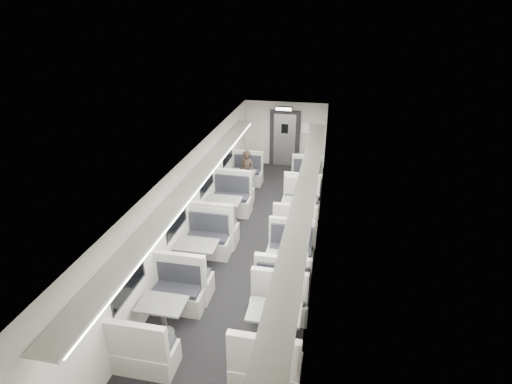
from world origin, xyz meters
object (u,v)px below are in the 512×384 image
at_px(booth_right_b, 298,214).
at_px(exit_sign, 284,109).
at_px(booth_right_d, 274,328).
at_px(vestibule_door, 285,139).
at_px(booth_left_b, 223,213).
at_px(passenger, 247,172).
at_px(booth_right_c, 286,273).
at_px(booth_left_d, 164,318).
at_px(booth_left_a, 242,182).
at_px(booth_left_c, 198,258).
at_px(booth_right_a, 304,187).

relative_size(booth_right_b, exit_sign, 3.54).
bearing_deg(booth_right_d, vestibule_door, 96.43).
distance_m(booth_left_b, passenger, 2.35).
distance_m(booth_right_c, passenger, 4.97).
relative_size(booth_left_d, booth_right_d, 0.92).
bearing_deg(booth_right_d, passenger, 106.55).
xyz_separation_m(booth_right_b, passenger, (-1.85, 1.94, 0.31)).
relative_size(booth_left_a, exit_sign, 3.33).
bearing_deg(booth_left_c, exit_sign, 81.38).
distance_m(booth_left_d, passenger, 6.37).
xyz_separation_m(booth_left_a, booth_right_b, (2.00, -1.88, 0.02)).
height_order(booth_left_a, booth_left_d, booth_left_a).
xyz_separation_m(passenger, vestibule_door, (0.85, 2.63, 0.33)).
bearing_deg(booth_right_c, booth_left_c, 175.59).
height_order(booth_left_a, exit_sign, exit_sign).
xyz_separation_m(booth_left_c, booth_right_a, (2.00, 4.38, -0.02)).
distance_m(booth_right_a, passenger, 1.89).
height_order(booth_right_b, passenger, passenger).
bearing_deg(passenger, booth_left_c, -74.75).
bearing_deg(booth_left_a, booth_left_b, -90.00).
bearing_deg(booth_right_c, exit_sign, 98.43).
xyz_separation_m(booth_left_b, exit_sign, (1.00, 4.47, 1.86)).
distance_m(booth_left_c, booth_right_d, 2.68).
xyz_separation_m(booth_right_b, exit_sign, (-1.00, 4.08, 1.89)).
relative_size(booth_left_c, booth_left_d, 1.06).
bearing_deg(passenger, booth_left_d, -74.19).
relative_size(booth_right_c, vestibule_door, 1.02).
bearing_deg(booth_right_d, exit_sign, 96.80).
height_order(booth_right_a, booth_right_d, booth_right_d).
distance_m(booth_left_c, booth_right_b, 3.21).
distance_m(booth_right_c, vestibule_door, 7.34).
bearing_deg(exit_sign, booth_right_c, -81.57).
relative_size(booth_left_a, booth_right_c, 0.96).
relative_size(booth_left_c, passenger, 1.54).
bearing_deg(booth_left_d, booth_left_b, 90.00).
bearing_deg(booth_right_d, booth_right_b, 90.00).
relative_size(booth_left_d, passenger, 1.45).
bearing_deg(booth_left_d, booth_left_c, 90.00).
height_order(booth_left_b, booth_left_c, booth_left_b).
height_order(booth_left_a, vestibule_door, vestibule_door).
height_order(booth_left_c, vestibule_door, vestibule_door).
bearing_deg(passenger, booth_left_a, -139.91).
relative_size(passenger, exit_sign, 2.28).
relative_size(booth_right_c, exit_sign, 3.47).
bearing_deg(booth_left_d, vestibule_door, 83.65).
bearing_deg(booth_right_a, booth_left_b, -131.60).
xyz_separation_m(booth_left_c, booth_right_d, (2.00, -1.78, 0.01)).
relative_size(booth_right_c, passenger, 1.52).
bearing_deg(passenger, booth_right_b, -29.14).
height_order(booth_left_a, booth_right_b, booth_right_b).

